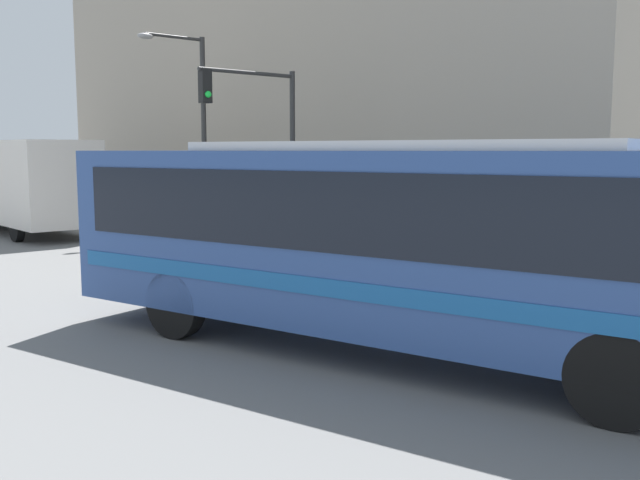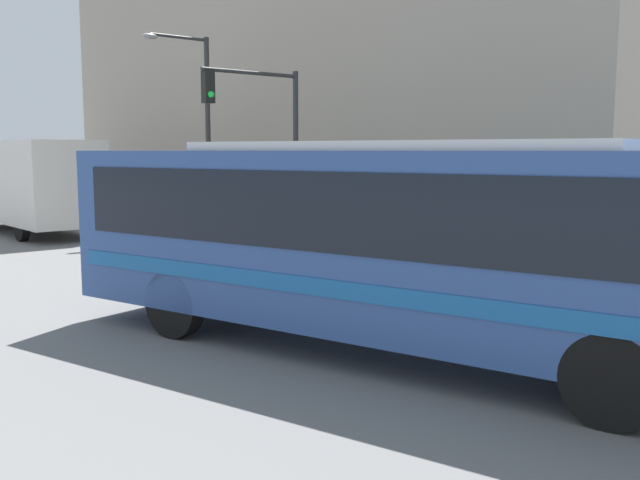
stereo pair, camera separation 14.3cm
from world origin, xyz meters
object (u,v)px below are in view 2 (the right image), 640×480
delivery_truck (33,184)px  traffic_light_pole (265,125)px  fire_hydrant (450,254)px  street_lamp (199,115)px  pedestrian_near_corner (370,219)px  city_bus (403,233)px  parking_meter (338,221)px

delivery_truck → traffic_light_pole: bearing=-68.2°
fire_hydrant → delivery_truck: bearing=106.9°
street_lamp → pedestrian_near_corner: size_ratio=3.75×
street_lamp → traffic_light_pole: bearing=-99.9°
pedestrian_near_corner → street_lamp: bearing=95.1°
city_bus → delivery_truck: 19.00m
city_bus → pedestrian_near_corner: bearing=33.5°
delivery_truck → parking_meter: bearing=-67.5°
parking_meter → pedestrian_near_corner: pedestrian_near_corner is taller
traffic_light_pole → pedestrian_near_corner: (1.60, -2.73, -2.61)m
traffic_light_pole → pedestrian_near_corner: traffic_light_pole is taller
street_lamp → fire_hydrant: bearing=-89.5°
city_bus → fire_hydrant: 7.14m
city_bus → street_lamp: (5.73, 15.08, 2.36)m
fire_hydrant → street_lamp: street_lamp is taller
city_bus → delivery_truck: size_ratio=1.46×
city_bus → parking_meter: 9.85m
delivery_truck → fire_hydrant: size_ratio=11.05×
pedestrian_near_corner → fire_hydrant: bearing=-100.3°
traffic_light_pole → street_lamp: 5.21m
delivery_truck → parking_meter: (4.58, -11.06, -0.77)m
parking_meter → street_lamp: bearing=90.8°
city_bus → delivery_truck: (1.24, 18.96, -0.03)m
city_bus → fire_hydrant: city_bus is taller
city_bus → traffic_light_pole: size_ratio=2.25×
city_bus → parking_meter: (5.83, 7.90, -0.79)m
fire_hydrant → street_lamp: bearing=90.5°
parking_meter → pedestrian_near_corner: (0.60, -0.66, 0.06)m
fire_hydrant → pedestrian_near_corner: (0.60, 3.33, 0.56)m
traffic_light_pole → pedestrian_near_corner: bearing=-59.6°
traffic_light_pole → parking_meter: size_ratio=4.06×
delivery_truck → street_lamp: 6.40m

